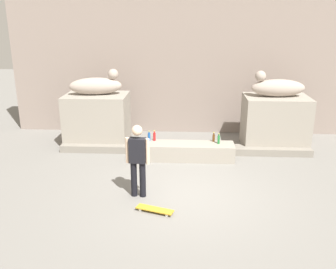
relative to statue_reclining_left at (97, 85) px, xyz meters
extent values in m
plane|color=slate|center=(2.72, -3.44, -1.87)|extent=(40.00, 40.00, 0.00)
cube|color=gray|center=(2.72, 1.65, 0.65)|extent=(11.84, 0.60, 5.03)
cube|color=gray|center=(-0.04, -0.01, -1.08)|extent=(1.91, 1.35, 1.59)
cube|color=gray|center=(5.48, -0.01, -1.08)|extent=(1.91, 1.35, 1.59)
ellipsoid|color=#A6978A|center=(-0.04, -0.01, -0.02)|extent=(1.67, 0.83, 0.52)
sphere|color=#A6978A|center=(0.51, 0.09, 0.33)|extent=(0.32, 0.32, 0.32)
ellipsoid|color=#A6978A|center=(5.48, -0.01, -0.02)|extent=(1.63, 0.64, 0.52)
sphere|color=#A6978A|center=(4.93, -0.04, 0.33)|extent=(0.32, 0.32, 0.32)
cube|color=gray|center=(2.72, -1.23, -1.64)|extent=(2.80, 0.68, 0.46)
cylinder|color=black|center=(1.81, -3.58, -1.46)|extent=(0.14, 0.14, 0.82)
cylinder|color=black|center=(1.62, -3.56, -1.46)|extent=(0.14, 0.14, 0.82)
cube|color=black|center=(1.72, -3.57, -0.77)|extent=(0.38, 0.24, 0.56)
sphere|color=beige|center=(1.72, -3.57, -0.31)|extent=(0.23, 0.23, 0.23)
cylinder|color=beige|center=(1.94, -3.60, -0.78)|extent=(0.09, 0.09, 0.58)
cylinder|color=beige|center=(1.49, -3.55, -0.78)|extent=(0.09, 0.09, 0.58)
cube|color=gold|center=(2.14, -4.29, -1.80)|extent=(0.82, 0.45, 0.02)
cylinder|color=white|center=(1.84, -4.26, -1.84)|extent=(0.06, 0.05, 0.06)
cylinder|color=white|center=(1.88, -4.12, -1.84)|extent=(0.06, 0.05, 0.06)
cylinder|color=white|center=(2.41, -4.45, -1.84)|extent=(0.06, 0.05, 0.06)
cylinder|color=white|center=(2.45, -4.32, -1.84)|extent=(0.06, 0.05, 0.06)
cylinder|color=#1E722D|center=(3.68, -1.19, -1.29)|extent=(0.07, 0.07, 0.23)
cylinder|color=#1E722D|center=(3.68, -1.19, -1.15)|extent=(0.03, 0.03, 0.06)
cylinder|color=yellow|center=(3.68, -1.19, -1.11)|extent=(0.04, 0.04, 0.01)
cylinder|color=#194C99|center=(1.70, -1.04, -1.29)|extent=(0.08, 0.08, 0.22)
cylinder|color=#194C99|center=(1.70, -1.04, -1.15)|extent=(0.03, 0.03, 0.06)
cylinder|color=yellow|center=(1.70, -1.04, -1.12)|extent=(0.04, 0.04, 0.01)
cylinder|color=#593314|center=(3.55, -1.01, -1.30)|extent=(0.07, 0.07, 0.20)
cylinder|color=#593314|center=(3.55, -1.01, -1.17)|extent=(0.03, 0.03, 0.06)
cylinder|color=yellow|center=(3.55, -1.01, -1.14)|extent=(0.04, 0.04, 0.01)
cylinder|color=red|center=(1.85, -1.01, -1.29)|extent=(0.08, 0.08, 0.23)
cylinder|color=red|center=(1.85, -1.01, -1.15)|extent=(0.03, 0.03, 0.06)
cylinder|color=yellow|center=(1.85, -1.01, -1.11)|extent=(0.04, 0.04, 0.01)
cube|color=gray|center=(2.72, -0.70, -1.76)|extent=(7.43, 0.50, 0.21)
camera|label=1|loc=(2.79, -11.14, 2.05)|focal=39.72mm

